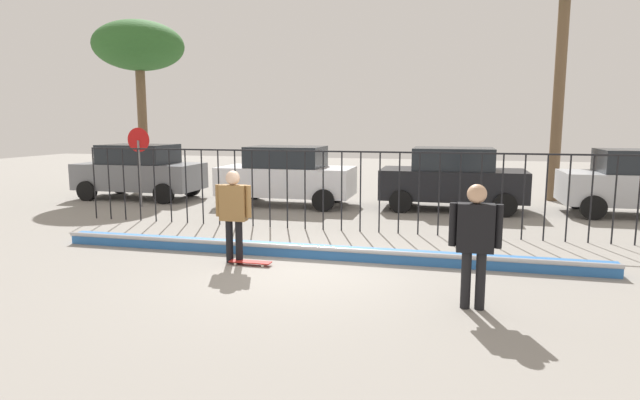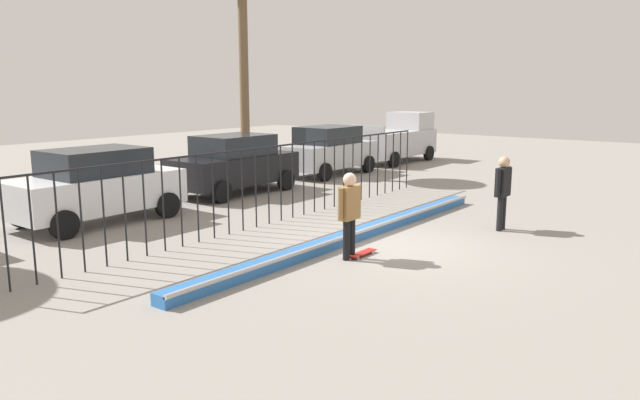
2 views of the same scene
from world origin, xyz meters
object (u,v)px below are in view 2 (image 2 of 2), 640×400
Objects in this scene: camera_operator at (503,186)px; parked_car_black at (234,164)px; parked_car_white at (96,185)px; skateboarder at (349,208)px; pickup_truck at (397,139)px; parked_car_silver at (328,150)px; skateboard at (362,253)px.

parked_car_black is at bearing -41.87° from camera_operator.
parked_car_black is (5.20, 0.33, 0.00)m from parked_car_white.
pickup_truck is (14.52, 7.45, -0.02)m from skateboarder.
camera_operator is 10.13m from parked_car_white.
camera_operator is at bearing -36.54° from skateboarder.
parked_car_black and parked_car_silver have the same top height.
camera_operator reaches higher than skateboard.
pickup_truck is at bearing 9.75° from skateboarder.
pickup_truck is at bearing 2.82° from parked_car_white.
camera_operator is (3.95, -1.40, 1.02)m from skateboard.
pickup_truck reaches higher than parked_car_white.
parked_car_white is 15.71m from pickup_truck.
parked_car_white is (-1.54, 7.11, 0.91)m from skateboard.
camera_operator is 8.85m from parked_car_black.
parked_car_silver is at bearing -179.36° from pickup_truck.
skateboard is at bearing -141.98° from parked_car_silver.
skateboarder is 0.41× the size of parked_car_black.
skateboard is 11.74m from parked_car_silver.
parked_car_silver is 0.91× the size of pickup_truck.
skateboard is 0.19× the size of parked_car_white.
camera_operator is 10.26m from parked_car_silver.
pickup_truck reaches higher than parked_car_black.
pickup_truck is at bearing -3.37° from parked_car_black.
camera_operator is 0.42× the size of parked_car_black.
skateboarder is 1.06m from skateboard.
parked_car_black is 10.50m from pickup_truck.
skateboarder is 7.12m from parked_car_white.
skateboard is 7.33m from parked_car_white.
parked_car_black reaches higher than skateboard.
parked_car_white is 5.21m from parked_car_black.
parked_car_silver is (8.91, 7.58, 0.91)m from skateboard.
skateboarder is at bearing 27.16° from camera_operator.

